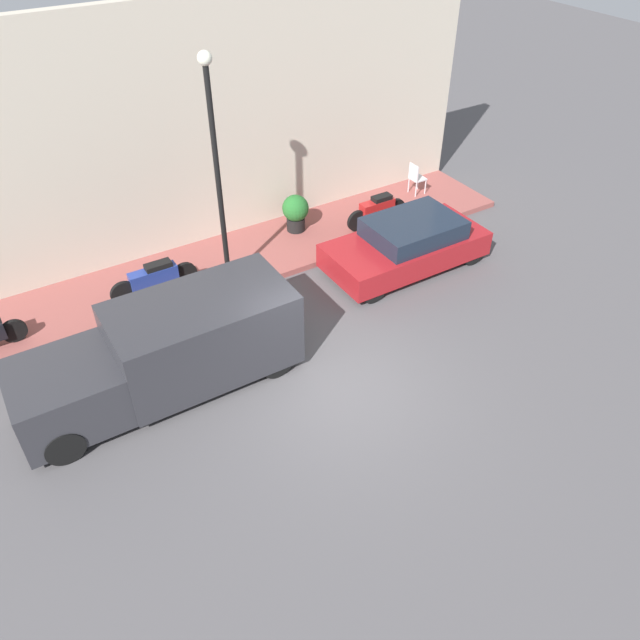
{
  "coord_description": "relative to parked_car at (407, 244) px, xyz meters",
  "views": [
    {
      "loc": [
        -7.27,
        4.83,
        8.66
      ],
      "look_at": [
        1.34,
        -0.47,
        0.6
      ],
      "focal_mm": 35.0,
      "sensor_mm": 36.0,
      "label": 1
    }
  ],
  "objects": [
    {
      "name": "ground_plane",
      "position": [
        -2.75,
        3.84,
        -0.61
      ],
      "size": [
        60.0,
        60.0,
        0.0
      ],
      "primitive_type": "plane",
      "color": "#514F51"
    },
    {
      "name": "sidewalk",
      "position": [
        2.32,
        3.84,
        -0.53
      ],
      "size": [
        2.46,
        15.8,
        0.15
      ],
      "color": "#934C47",
      "rests_on": "ground_plane"
    },
    {
      "name": "building_facade",
      "position": [
        3.7,
        3.84,
        2.35
      ],
      "size": [
        0.3,
        15.8,
        5.92
      ],
      "color": "beige",
      "rests_on": "ground_plane"
    },
    {
      "name": "parked_car",
      "position": [
        0.0,
        0.0,
        0.0
      ],
      "size": [
        1.83,
        4.0,
        1.24
      ],
      "color": "maroon",
      "rests_on": "ground_plane"
    },
    {
      "name": "delivery_van",
      "position": [
        -1.01,
        6.57,
        0.3
      ],
      "size": [
        1.83,
        5.28,
        1.77
      ],
      "color": "#2D2D33",
      "rests_on": "ground_plane"
    },
    {
      "name": "motorcycle_red",
      "position": [
        1.84,
        -0.43,
        -0.02
      ],
      "size": [
        0.3,
        1.84,
        0.81
      ],
      "color": "#B21E1E",
      "rests_on": "sidewalk"
    },
    {
      "name": "motorcycle_blue",
      "position": [
        1.86,
        5.77,
        -0.02
      ],
      "size": [
        0.3,
        2.05,
        0.8
      ],
      "color": "navy",
      "rests_on": "sidewalk"
    },
    {
      "name": "streetlamp",
      "position": [
        1.53,
        4.11,
        2.7
      ],
      "size": [
        0.29,
        0.29,
        5.21
      ],
      "color": "black",
      "rests_on": "sidewalk"
    },
    {
      "name": "potted_plant",
      "position": [
        2.72,
        1.59,
        0.09
      ],
      "size": [
        0.7,
        0.7,
        1.0
      ],
      "color": "black",
      "rests_on": "sidewalk"
    },
    {
      "name": "cafe_chair",
      "position": [
        2.71,
        -2.42,
        0.07
      ],
      "size": [
        0.4,
        0.4,
        0.93
      ],
      "color": "silver",
      "rests_on": "sidewalk"
    }
  ]
}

